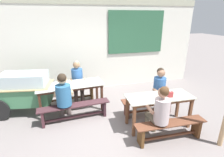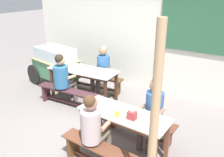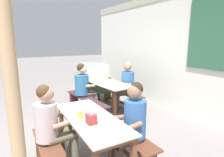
% 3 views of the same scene
% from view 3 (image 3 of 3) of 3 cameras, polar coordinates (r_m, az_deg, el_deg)
% --- Properties ---
extents(ground_plane, '(40.00, 40.00, 0.00)m').
position_cam_3_polar(ground_plane, '(3.90, -10.11, -16.59)').
color(ground_plane, gray).
extents(backdrop_wall, '(7.52, 0.23, 3.05)m').
position_cam_3_polar(backdrop_wall, '(4.97, 18.82, 8.18)').
color(backdrop_wall, silver).
rests_on(backdrop_wall, ground_plane).
extents(dining_table_far, '(1.79, 0.79, 0.78)m').
position_cam_3_polar(dining_table_far, '(4.91, -2.16, -1.91)').
color(dining_table_far, silver).
rests_on(dining_table_far, ground_plane).
extents(dining_table_near, '(1.55, 0.65, 0.78)m').
position_cam_3_polar(dining_table_near, '(2.71, -6.49, -13.35)').
color(dining_table_near, '#B6B6A1').
rests_on(dining_table_near, ground_plane).
extents(bench_far_back, '(1.63, 0.41, 0.43)m').
position_cam_3_polar(bench_far_back, '(5.32, 2.85, -5.28)').
color(bench_far_back, '#53361E').
rests_on(bench_far_back, ground_plane).
extents(bench_far_front, '(1.78, 0.40, 0.43)m').
position_cam_3_polar(bench_far_front, '(4.75, -7.73, -7.46)').
color(bench_far_front, '#44282D').
rests_on(bench_far_front, ground_plane).
extents(bench_near_back, '(1.43, 0.36, 0.43)m').
position_cam_3_polar(bench_near_back, '(3.12, 3.52, -17.97)').
color(bench_near_back, brown).
rests_on(bench_near_back, ground_plane).
extents(food_cart, '(1.81, 1.06, 1.11)m').
position_cam_3_polar(food_cart, '(6.05, -5.85, 0.27)').
color(food_cart, '#438056').
rests_on(food_cart, ground_plane).
extents(person_left_back_turned, '(0.47, 0.58, 1.27)m').
position_cam_3_polar(person_left_back_turned, '(4.85, -8.51, -1.76)').
color(person_left_back_turned, '#685C58').
rests_on(person_left_back_turned, ground_plane).
extents(person_near_front, '(0.43, 0.57, 1.26)m').
position_cam_3_polar(person_near_front, '(2.79, -17.78, -12.63)').
color(person_near_front, '#6D6450').
rests_on(person_near_front, ground_plane).
extents(person_right_near_table, '(0.43, 0.54, 1.27)m').
position_cam_3_polar(person_right_near_table, '(2.69, 5.86, -12.93)').
color(person_right_near_table, '#4B3833').
rests_on(person_right_near_table, ground_plane).
extents(person_center_facing, '(0.44, 0.60, 1.28)m').
position_cam_3_polar(person_center_facing, '(4.98, 4.14, -1.50)').
color(person_center_facing, '#443632').
rests_on(person_center_facing, ground_plane).
extents(tissue_box, '(0.13, 0.11, 0.15)m').
position_cam_3_polar(tissue_box, '(2.45, -6.35, -12.09)').
color(tissue_box, '#A13435').
rests_on(tissue_box, dining_table_near).
extents(condiment_jar, '(0.07, 0.07, 0.12)m').
position_cam_3_polar(condiment_jar, '(2.64, -9.72, -10.61)').
color(condiment_jar, yellow).
rests_on(condiment_jar, dining_table_near).
extents(soup_bowl, '(0.17, 0.17, 0.05)m').
position_cam_3_polar(soup_bowl, '(4.99, -3.17, -0.44)').
color(soup_bowl, silver).
rests_on(soup_bowl, dining_table_far).
extents(wooden_support_post, '(0.09, 0.09, 2.47)m').
position_cam_3_polar(wooden_support_post, '(1.46, -27.15, -13.32)').
color(wooden_support_post, tan).
rests_on(wooden_support_post, ground_plane).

